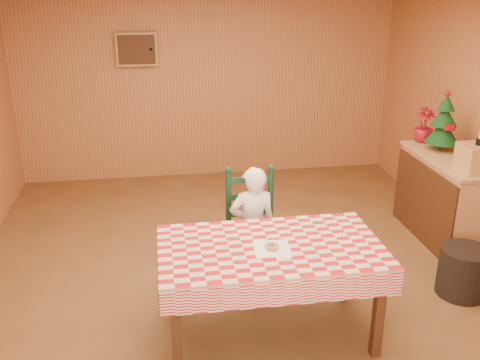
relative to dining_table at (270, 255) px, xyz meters
name	(u,v)px	position (x,y,z in m)	size (l,w,h in m)	color
ground	(243,286)	(-0.09, 0.70, -0.69)	(6.00, 6.00, 0.00)	brown
cabin_walls	(234,73)	(-0.09, 1.23, 1.14)	(5.10, 6.05, 2.65)	#BD7944
dining_table	(270,255)	(0.00, 0.00, 0.00)	(1.66, 0.96, 0.77)	#452512
ladder_chair	(252,231)	(0.00, 0.79, -0.18)	(0.44, 0.40, 1.08)	#10301D
seated_child	(253,228)	(0.00, 0.73, -0.13)	(0.41, 0.27, 1.12)	white
napkin	(272,249)	(0.00, -0.05, 0.08)	(0.26, 0.26, 0.00)	white
donut	(272,246)	(0.00, -0.05, 0.10)	(0.10, 0.10, 0.03)	#B58141
shelf_unit	(445,200)	(2.10, 1.25, -0.22)	(0.54, 1.24, 0.93)	tan
crate	(477,158)	(2.11, 0.85, 0.37)	(0.30, 0.30, 0.25)	tan
christmas_tree	(444,124)	(2.11, 1.50, 0.52)	(0.34, 0.34, 0.62)	#452512
flower_arrangement	(424,125)	(2.06, 1.80, 0.43)	(0.21, 0.21, 0.37)	maroon
storage_bin	(463,272)	(1.78, 0.29, -0.47)	(0.43, 0.43, 0.43)	black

